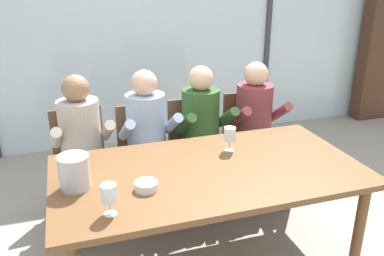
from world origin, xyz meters
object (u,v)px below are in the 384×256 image
chair_near_curtain (81,154)px  person_pale_blue_shirt (149,134)px  ice_bucket_primary (74,171)px  wine_glass_by_left_taster (230,135)px  dining_table (208,178)px  tasting_bowl (146,186)px  person_beige_jumper (82,142)px  chair_left_of_center (145,148)px  chair_center (195,141)px  person_maroon_top (257,121)px  person_olive_shirt (204,128)px  wine_glass_near_bucket (109,194)px  chair_right_of_center (248,133)px

chair_near_curtain → person_pale_blue_shirt: size_ratio=0.73×
ice_bucket_primary → wine_glass_by_left_taster: bearing=11.3°
dining_table → tasting_bowl: bearing=-161.9°
chair_near_curtain → person_beige_jumper: bearing=-87.5°
chair_left_of_center → person_pale_blue_shirt: (0.02, -0.12, 0.17)m
chair_near_curtain → wine_glass_by_left_taster: 1.29m
chair_center → person_beige_jumper: bearing=-172.6°
chair_left_of_center → tasting_bowl: (-0.20, -1.06, 0.24)m
person_maroon_top → wine_glass_by_left_taster: (-0.51, -0.58, 0.16)m
chair_near_curtain → person_olive_shirt: 1.05m
chair_near_curtain → chair_center: same height
dining_table → wine_glass_near_bucket: size_ratio=11.38×
tasting_bowl → chair_near_curtain: bearing=106.5°
chair_near_curtain → chair_center: size_ratio=1.00×
person_maroon_top → wine_glass_near_bucket: bearing=-141.3°
chair_near_curtain → chair_right_of_center: size_ratio=1.00×
chair_near_curtain → chair_left_of_center: size_ratio=1.00×
dining_table → person_beige_jumper: 1.09m
chair_left_of_center → person_pale_blue_shirt: size_ratio=0.73×
person_maroon_top → chair_center: bearing=165.6°
chair_center → tasting_bowl: (-0.65, -1.08, 0.24)m
chair_right_of_center → person_beige_jumper: (-1.49, -0.16, 0.17)m
chair_near_curtain → ice_bucket_primary: bearing=-98.0°
wine_glass_near_bucket → chair_center: bearing=55.2°
chair_center → wine_glass_by_left_taster: bearing=-89.0°
chair_left_of_center → wine_glass_by_left_taster: bearing=-59.9°
ice_bucket_primary → chair_near_curtain: bearing=86.4°
dining_table → person_olive_shirt: bearing=72.3°
chair_right_of_center → wine_glass_near_bucket: size_ratio=5.06×
wine_glass_by_left_taster → chair_near_curtain: bearing=143.3°
chair_right_of_center → wine_glass_by_left_taster: size_ratio=5.06×
dining_table → tasting_bowl: tasting_bowl is taller
chair_left_of_center → person_pale_blue_shirt: 0.21m
chair_center → person_olive_shirt: 0.22m
person_pale_blue_shirt → wine_glass_by_left_taster: (0.46, -0.58, 0.16)m
wine_glass_near_bucket → person_olive_shirt: bearing=50.9°
chair_right_of_center → person_olive_shirt: bearing=-156.2°
wine_glass_by_left_taster → person_olive_shirt: bearing=88.1°
person_olive_shirt → tasting_bowl: size_ratio=8.73×
chair_center → ice_bucket_primary: (-1.04, -0.93, 0.32)m
dining_table → chair_right_of_center: bearing=52.3°
wine_glass_by_left_taster → wine_glass_near_bucket: 1.06m
person_pale_blue_shirt → person_olive_shirt: size_ratio=1.00×
chair_near_curtain → chair_left_of_center: bearing=-10.0°
person_pale_blue_shirt → tasting_bowl: size_ratio=8.73×
chair_right_of_center → ice_bucket_primary: ice_bucket_primary is taller
chair_left_of_center → person_maroon_top: (0.99, -0.12, 0.17)m
chair_right_of_center → person_pale_blue_shirt: person_pale_blue_shirt is taller
dining_table → person_beige_jumper: bearing=133.1°
person_olive_shirt → wine_glass_near_bucket: 1.47m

